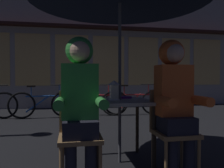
{
  "coord_description": "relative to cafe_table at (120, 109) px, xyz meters",
  "views": [
    {
      "loc": [
        -0.56,
        -2.55,
        1.0
      ],
      "look_at": [
        0.0,
        0.5,
        0.91
      ],
      "focal_mm": 35.73,
      "sensor_mm": 36.0,
      "label": 1
    }
  ],
  "objects": [
    {
      "name": "bicycle_third",
      "position": [
        0.03,
        3.32,
        -0.29
      ],
      "size": [
        1.66,
        0.36,
        0.84
      ],
      "color": "black",
      "rests_on": "ground_plane"
    },
    {
      "name": "bicycle_fourth",
      "position": [
        1.13,
        3.26,
        -0.29
      ],
      "size": [
        1.68,
        0.15,
        0.84
      ],
      "color": "black",
      "rests_on": "ground_plane"
    },
    {
      "name": "person_left_hooded",
      "position": [
        -0.48,
        -0.43,
        0.21
      ],
      "size": [
        0.45,
        0.56,
        1.4
      ],
      "color": "black",
      "rests_on": "ground_plane"
    },
    {
      "name": "bicycle_second",
      "position": [
        -1.25,
        3.22,
        -0.29
      ],
      "size": [
        1.68,
        0.21,
        0.84
      ],
      "color": "black",
      "rests_on": "ground_plane"
    },
    {
      "name": "chair_right",
      "position": [
        0.48,
        -0.37,
        -0.15
      ],
      "size": [
        0.4,
        0.4,
        0.87
      ],
      "color": "olive",
      "rests_on": "ground_plane"
    },
    {
      "name": "person_right_hooded",
      "position": [
        0.48,
        -0.43,
        0.21
      ],
      "size": [
        0.45,
        0.56,
        1.4
      ],
      "color": "black",
      "rests_on": "ground_plane"
    },
    {
      "name": "ground_plane",
      "position": [
        0.0,
        0.0,
        -0.64
      ],
      "size": [
        60.0,
        60.0,
        0.0
      ],
      "primitive_type": "plane",
      "color": "black"
    },
    {
      "name": "cafe_table",
      "position": [
        0.0,
        0.0,
        0.0
      ],
      "size": [
        0.72,
        0.72,
        0.74
      ],
      "color": "#B2AD9E",
      "rests_on": "ground_plane"
    },
    {
      "name": "chair_left",
      "position": [
        -0.48,
        -0.37,
        -0.15
      ],
      "size": [
        0.4,
        0.4,
        0.87
      ],
      "color": "olive",
      "rests_on": "ground_plane"
    },
    {
      "name": "shopfront_building",
      "position": [
        0.73,
        5.39,
        2.45
      ],
      "size": [
        10.0,
        0.93,
        6.2
      ],
      "color": "#9E9389",
      "rests_on": "ground_plane"
    },
    {
      "name": "book",
      "position": [
        0.08,
        0.19,
        0.11
      ],
      "size": [
        0.24,
        0.21,
        0.02
      ],
      "primitive_type": "cube",
      "rotation": [
        0.0,
        0.0,
        0.43
      ],
      "color": "#661E7A",
      "rests_on": "cafe_table"
    },
    {
      "name": "lantern",
      "position": [
        -0.07,
        -0.0,
        0.22
      ],
      "size": [
        0.11,
        0.11,
        0.23
      ],
      "color": "white",
      "rests_on": "cafe_table"
    }
  ]
}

